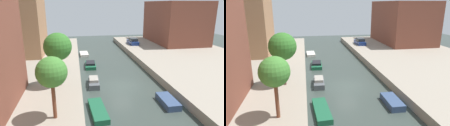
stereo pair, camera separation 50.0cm
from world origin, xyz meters
The scene contains 10 objects.
ground_plane centered at (0.00, 0.00, 0.00)m, with size 84.00×84.00×0.00m, color #333D38.
low_block_right centered at (18.00, 22.55, 5.74)m, with size 10.00×15.74×9.48m, color brown.
street_tree_1 centered at (-7.35, -7.66, 4.88)m, with size 2.43×2.43×5.14m.
street_tree_2 centered at (-7.35, -0.60, 5.44)m, with size 3.04×3.04×5.98m.
parked_car centered at (7.54, 21.42, 1.60)m, with size 1.78×4.44×1.44m.
moored_boat_left_2 centered at (-3.67, -5.86, 0.26)m, with size 1.65×4.51×0.52m.
moored_boat_left_3 centered at (-3.40, 1.02, 0.42)m, with size 1.43×3.56×0.99m.
moored_boat_left_4 centered at (-3.18, 8.94, 0.36)m, with size 1.83×4.06×0.85m.
moored_boat_left_5 centered at (-3.83, 16.81, 0.26)m, with size 1.66×3.60×0.51m.
moored_boat_right_2 centered at (3.58, -5.41, 0.33)m, with size 1.48×3.36×0.66m.
Camera 2 is at (-4.97, -23.02, 9.95)m, focal length 32.63 mm.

